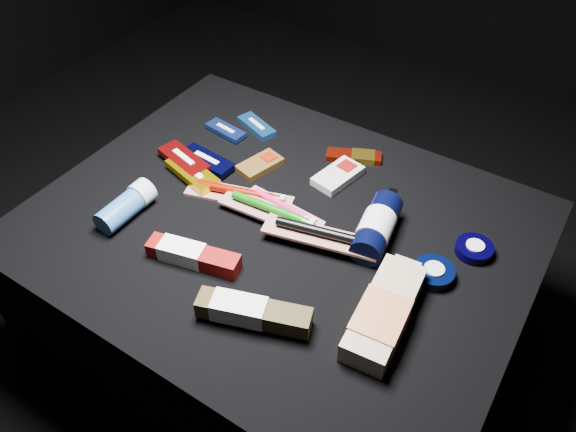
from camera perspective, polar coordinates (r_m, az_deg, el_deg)
The scene contains 21 objects.
ground at distance 1.45m, azimuth -0.73°, elevation -12.03°, with size 3.00×3.00×0.00m, color black.
cloth_table at distance 1.29m, azimuth -0.81°, elevation -7.06°, with size 0.98×0.78×0.40m, color black.
luna_bar_0 at distance 1.39m, azimuth -3.21°, elevation 9.13°, with size 0.12×0.08×0.01m.
luna_bar_1 at distance 1.38m, azimuth -6.34°, elevation 8.65°, with size 0.11×0.05×0.01m.
luna_bar_2 at distance 1.29m, azimuth -8.23°, elevation 5.59°, with size 0.13×0.06×0.02m.
luna_bar_3 at distance 1.25m, azimuth -9.69°, elevation 4.34°, with size 0.15×0.08×0.02m.
luna_bar_4 at distance 1.29m, azimuth -10.53°, elevation 5.65°, with size 0.14×0.08×0.02m.
clif_bar_0 at distance 1.27m, azimuth -2.73°, elevation 5.29°, with size 0.08×0.11×0.02m.
clif_bar_1 at distance 1.24m, azimuth 5.23°, elevation 4.21°, with size 0.08×0.12×0.02m.
power_bar at distance 1.30m, azimuth 7.02°, elevation 6.03°, with size 0.13×0.09×0.02m.
lotion_bottle at distance 1.10m, azimuth 9.00°, elevation -1.12°, with size 0.09×0.21×0.07m.
cream_tin_upper at distance 1.13m, azimuth 18.38°, elevation -3.20°, with size 0.07×0.07×0.02m.
cream_tin_lower at distance 1.07m, azimuth 14.54°, elevation -5.60°, with size 0.08×0.08×0.02m.
bodywash_bottle at distance 0.98m, azimuth 9.68°, elevation -9.81°, with size 0.10×0.24×0.05m.
deodorant_stick at distance 1.19m, azimuth -16.07°, elevation 1.00°, with size 0.05×0.13×0.05m.
toothbrush_pack_0 at distance 1.19m, azimuth -4.87°, elevation 2.22°, with size 0.24×0.12×0.03m.
toothbrush_pack_1 at distance 1.15m, azimuth -0.42°, elevation 0.81°, with size 0.19×0.06×0.02m.
toothbrush_pack_2 at distance 1.13m, azimuth -1.65°, elevation 0.48°, with size 0.23×0.07×0.02m.
toothbrush_pack_3 at distance 1.08m, azimuth 3.59°, elevation -1.92°, with size 0.24×0.11×0.03m.
toothpaste_carton_red at distance 1.07m, azimuth -9.98°, elevation -3.88°, with size 0.19×0.08×0.04m.
toothpaste_carton_green at distance 0.97m, azimuth -4.02°, elevation -9.64°, with size 0.20×0.11×0.04m.
Camera 1 is at (0.45, -0.67, 1.20)m, focal length 35.00 mm.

